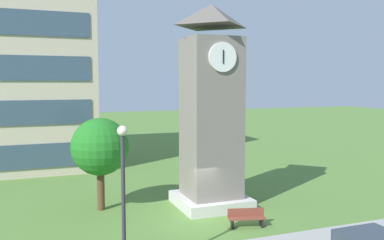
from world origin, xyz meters
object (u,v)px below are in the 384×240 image
Objects in this scene: clock_tower at (211,117)px; park_bench at (247,218)px; tree_near_tower at (100,147)px; street_lamp at (123,185)px.

clock_tower is 5.95m from park_bench.
clock_tower is 6.29m from tree_near_tower.
park_bench is (0.23, -3.80, -4.58)m from clock_tower.
street_lamp is (-6.41, -7.19, -1.60)m from clock_tower.
tree_near_tower is (0.50, 8.66, 0.03)m from street_lamp.
clock_tower is 9.77m from street_lamp.
park_bench is at bearing 27.06° from street_lamp.
tree_near_tower is at bearing 166.11° from clock_tower.
street_lamp is 1.09× the size of tree_near_tower.
park_bench is 8.63m from tree_near_tower.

